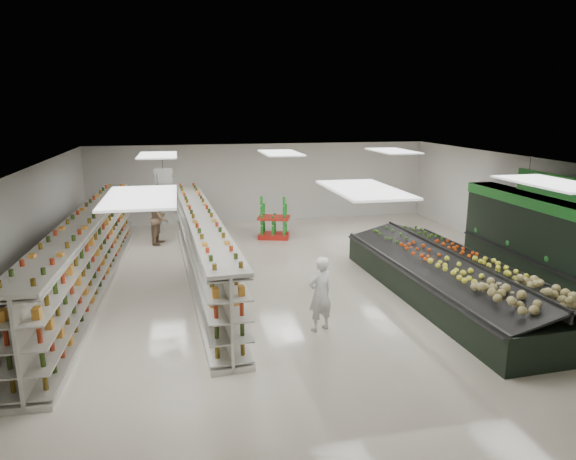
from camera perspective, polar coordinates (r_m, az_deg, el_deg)
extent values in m
plane|color=beige|center=(14.13, 2.37, -5.72)|extent=(16.00, 16.00, 0.00)
cube|color=white|center=(13.43, 2.51, 7.29)|extent=(14.00, 16.00, 0.02)
cube|color=silver|center=(21.41, -2.88, 5.28)|extent=(14.00, 0.02, 3.20)
cube|color=silver|center=(6.68, 20.22, -14.55)|extent=(14.00, 0.02, 3.20)
cube|color=silver|center=(13.78, -27.05, -0.79)|extent=(0.02, 16.00, 3.20)
cube|color=silver|center=(16.82, 26.23, 1.65)|extent=(0.02, 16.00, 3.20)
cube|color=black|center=(15.51, 28.08, -1.35)|extent=(0.80, 8.00, 2.20)
cube|color=#1F7725|center=(15.31, 28.41, 2.08)|extent=(0.85, 8.00, 0.30)
cube|color=black|center=(15.49, 27.15, -3.38)|extent=(0.55, 7.80, 0.15)
cube|color=beige|center=(15.36, 27.75, -0.49)|extent=(0.45, 7.70, 0.03)
cube|color=beige|center=(15.30, 27.88, 0.60)|extent=(0.45, 7.70, 0.03)
cube|color=white|center=(11.10, -14.22, 3.23)|extent=(0.50, 0.06, 0.40)
cube|color=red|center=(11.10, -14.22, 3.23)|extent=(0.52, 0.02, 0.12)
cylinder|color=black|center=(11.06, -14.31, 4.76)|extent=(0.01, 0.01, 0.50)
cube|color=white|center=(15.06, -13.71, 5.86)|extent=(0.50, 0.06, 0.40)
cube|color=red|center=(15.06, -13.71, 5.86)|extent=(0.52, 0.02, 0.12)
cylinder|color=black|center=(15.02, -13.77, 7.00)|extent=(0.01, 0.01, 0.50)
cube|color=#1F7725|center=(15.04, 27.85, 4.30)|extent=(0.10, 3.20, 0.60)
cube|color=red|center=(15.00, 27.67, 4.30)|extent=(0.03, 3.20, 0.18)
cylinder|color=black|center=(15.93, 25.28, 6.45)|extent=(0.01, 0.01, 0.50)
cube|color=silver|center=(14.40, -20.90, -6.03)|extent=(1.19, 11.35, 0.11)
cube|color=silver|center=(14.14, -21.20, -2.64)|extent=(0.40, 11.32, 1.89)
cube|color=silver|center=(13.91, -21.54, 1.25)|extent=(1.19, 11.35, 0.08)
cube|color=beige|center=(14.40, -21.79, -5.63)|extent=(0.76, 11.24, 0.03)
cube|color=beige|center=(14.28, -21.93, -4.06)|extent=(0.76, 11.24, 0.03)
cube|color=beige|center=(14.17, -22.08, -2.46)|extent=(0.76, 11.24, 0.03)
cube|color=beige|center=(14.07, -22.23, -0.84)|extent=(0.76, 11.24, 0.03)
cube|color=beige|center=(13.98, -22.38, 0.80)|extent=(0.76, 11.24, 0.03)
cube|color=beige|center=(14.32, -20.08, -5.59)|extent=(0.76, 11.24, 0.03)
cube|color=beige|center=(14.20, -20.22, -4.01)|extent=(0.76, 11.24, 0.03)
cube|color=beige|center=(14.08, -20.35, -2.41)|extent=(0.76, 11.24, 0.03)
cube|color=beige|center=(13.98, -20.49, -0.78)|extent=(0.76, 11.24, 0.03)
cube|color=beige|center=(13.89, -20.63, 0.88)|extent=(0.76, 11.24, 0.03)
cube|color=silver|center=(14.46, -9.42, -5.22)|extent=(1.37, 10.82, 0.11)
cube|color=silver|center=(14.22, -9.55, -1.99)|extent=(0.61, 10.78, 1.80)
cube|color=silver|center=(14.00, -9.70, 1.70)|extent=(1.37, 10.82, 0.07)
cube|color=beige|center=(14.41, -10.26, -4.87)|extent=(0.95, 10.71, 0.03)
cube|color=beige|center=(14.29, -10.33, -3.37)|extent=(0.95, 10.71, 0.03)
cube|color=beige|center=(14.19, -10.39, -1.85)|extent=(0.95, 10.71, 0.03)
cube|color=beige|center=(14.09, -10.46, -0.31)|extent=(0.95, 10.71, 0.03)
cube|color=beige|center=(14.00, -10.53, 1.25)|extent=(0.95, 10.71, 0.03)
cube|color=beige|center=(14.45, -8.62, -4.76)|extent=(0.95, 10.71, 0.03)
cube|color=beige|center=(14.33, -8.68, -3.27)|extent=(0.95, 10.71, 0.03)
cube|color=beige|center=(14.22, -8.73, -1.75)|extent=(0.95, 10.71, 0.03)
cube|color=beige|center=(14.12, -8.79, -0.21)|extent=(0.95, 10.71, 0.03)
cube|color=beige|center=(14.04, -8.85, 1.35)|extent=(0.95, 10.71, 0.03)
cube|color=black|center=(13.52, 17.90, -5.58)|extent=(2.91, 7.74, 0.76)
cube|color=#262626|center=(12.79, 13.18, -4.45)|extent=(0.35, 7.65, 0.07)
cube|color=#262626|center=(14.10, 22.41, -3.45)|extent=(0.35, 7.65, 0.07)
cube|color=black|center=(13.03, 15.50, -3.76)|extent=(1.69, 7.59, 0.39)
cube|color=black|center=(13.74, 20.48, -3.24)|extent=(1.69, 7.59, 0.39)
cube|color=#262626|center=(13.34, 18.09, -3.04)|extent=(0.34, 7.54, 0.27)
cube|color=red|center=(18.69, -1.57, -0.64)|extent=(1.25, 1.01, 0.18)
cube|color=red|center=(18.54, -1.58, 1.38)|extent=(1.30, 1.07, 0.09)
imported|color=silver|center=(10.92, 3.60, -7.08)|extent=(0.70, 0.60, 1.64)
imported|color=tan|center=(18.32, -14.06, 1.23)|extent=(0.74, 0.97, 1.77)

